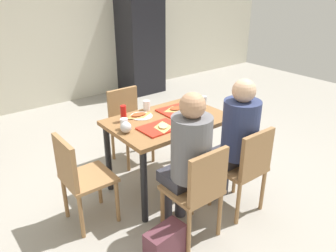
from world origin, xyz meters
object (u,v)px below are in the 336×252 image
at_px(chair_left_end, 79,175).
at_px(paper_plate_near_edge, 196,121).
at_px(condiment_bottle, 123,114).
at_px(drink_fridge, 140,41).
at_px(tray_red_far, 177,110).
at_px(paper_plate_center, 141,116).
at_px(person_in_red, 188,154).
at_px(plastic_cup_a, 147,105).
at_px(pizza_slice_b, 177,109).
at_px(plastic_cup_b, 192,124).
at_px(chair_near_right, 246,165).
at_px(handbag, 165,244).
at_px(chair_near_left, 199,188).
at_px(foil_bundle, 126,127).
at_px(person_in_brown_jacket, 236,135).
at_px(soda_can, 203,102).
at_px(plastic_cup_c, 124,124).
at_px(pizza_slice_a, 163,126).
at_px(tray_red_near, 160,128).
at_px(chair_far_side, 128,120).
at_px(pizza_slice_c, 139,115).
at_px(main_table, 168,129).

distance_m(chair_left_end, paper_plate_near_edge, 1.17).
height_order(condiment_bottle, drink_fridge, drink_fridge).
height_order(tray_red_far, paper_plate_center, tray_red_far).
xyz_separation_m(person_in_red, condiment_bottle, (-0.09, 0.83, 0.10)).
xyz_separation_m(person_in_red, plastic_cup_a, (0.26, 0.94, 0.07)).
relative_size(tray_red_far, drink_fridge, 0.19).
height_order(pizza_slice_b, plastic_cup_b, plastic_cup_b).
height_order(chair_near_right, condiment_bottle, condiment_bottle).
relative_size(pizza_slice_b, handbag, 0.73).
distance_m(chair_near_left, foil_bundle, 0.83).
bearing_deg(chair_near_right, person_in_brown_jacket, 90.00).
distance_m(soda_can, handbag, 1.53).
height_order(person_in_red, person_in_brown_jacket, same).
distance_m(chair_near_right, plastic_cup_c, 1.15).
distance_m(pizza_slice_a, drink_fridge, 3.48).
relative_size(paper_plate_center, pizza_slice_a, 0.96).
bearing_deg(plastic_cup_c, plastic_cup_b, -37.99).
xyz_separation_m(tray_red_near, condiment_bottle, (-0.17, 0.34, 0.07)).
relative_size(plastic_cup_c, condiment_bottle, 0.62).
distance_m(paper_plate_center, drink_fridge, 3.18).
distance_m(tray_red_near, plastic_cup_b, 0.30).
xyz_separation_m(pizza_slice_a, handbag, (-0.46, -0.62, -0.65)).
height_order(pizza_slice_b, foil_bundle, foil_bundle).
distance_m(person_in_brown_jacket, tray_red_far, 0.74).
bearing_deg(paper_plate_near_edge, plastic_cup_b, -141.46).
xyz_separation_m(chair_near_left, tray_red_near, (0.09, 0.63, 0.27)).
bearing_deg(plastic_cup_b, chair_far_side, 91.51).
xyz_separation_m(soda_can, drink_fridge, (1.10, 2.83, 0.13)).
bearing_deg(tray_red_near, chair_near_right, -52.47).
bearing_deg(paper_plate_near_edge, pizza_slice_c, 129.91).
height_order(chair_far_side, plastic_cup_c, plastic_cup_c).
xyz_separation_m(plastic_cup_b, soda_can, (0.45, 0.34, 0.01)).
relative_size(handbag, drink_fridge, 0.17).
bearing_deg(pizza_slice_b, drink_fridge, 63.24).
relative_size(paper_plate_center, soda_can, 1.80).
bearing_deg(soda_can, plastic_cup_c, 177.70).
bearing_deg(foil_bundle, soda_can, 2.24).
bearing_deg(plastic_cup_b, soda_can, 36.75).
xyz_separation_m(handbag, drink_fridge, (2.21, 3.63, 0.81)).
bearing_deg(soda_can, plastic_cup_b, -143.25).
height_order(chair_far_side, pizza_slice_b, chair_far_side).
xyz_separation_m(chair_left_end, plastic_cup_b, (0.98, -0.32, 0.32)).
height_order(paper_plate_center, paper_plate_near_edge, same).
relative_size(tray_red_near, pizza_slice_b, 1.54).
distance_m(plastic_cup_c, drink_fridge, 3.46).
height_order(main_table, pizza_slice_b, pizza_slice_b).
bearing_deg(chair_far_side, chair_near_left, -100.58).
distance_m(chair_left_end, soda_can, 1.47).
bearing_deg(condiment_bottle, chair_far_side, 56.27).
xyz_separation_m(paper_plate_center, handbag, (-0.46, -0.99, -0.63)).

